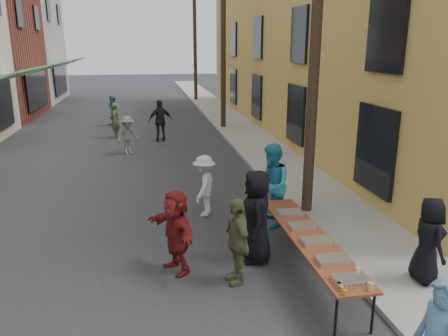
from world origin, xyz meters
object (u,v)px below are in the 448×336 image
object	(u,v)px
utility_pole_far	(195,40)
serving_table	(309,238)
utility_pole_near	(316,29)
catering_tray_sausage	(350,280)
server	(429,240)
utility_pole_mid	(223,38)
guest_front_c	(272,185)
guest_front_a	(257,216)

from	to	relation	value
utility_pole_far	serving_table	size ratio (longest dim) A/B	2.25
utility_pole_near	catering_tray_sausage	size ratio (longest dim) A/B	18.00
utility_pole_far	server	world-z (taller)	utility_pole_far
utility_pole_far	serving_table	bearing A→B (deg)	-92.28
utility_pole_near	utility_pole_mid	bearing A→B (deg)	90.00
server	serving_table	bearing A→B (deg)	71.29
guest_front_c	server	bearing A→B (deg)	37.24
utility_pole_mid	catering_tray_sausage	bearing A→B (deg)	-93.70
utility_pole_far	server	xyz separation A→B (m)	(0.81, -27.68, -3.62)
guest_front_a	utility_pole_far	bearing A→B (deg)	-175.48
utility_pole_near	catering_tray_sausage	world-z (taller)	utility_pole_near
utility_pole_mid	catering_tray_sausage	xyz separation A→B (m)	(-1.07, -16.55, -3.71)
server	utility_pole_mid	bearing A→B (deg)	7.00
utility_pole_near	utility_pole_far	world-z (taller)	same
utility_pole_far	guest_front_a	size ratio (longest dim) A/B	4.83
guest_front_a	server	bearing A→B (deg)	69.91
guest_front_a	catering_tray_sausage	bearing A→B (deg)	27.97
utility_pole_mid	utility_pole_far	bearing A→B (deg)	90.00
guest_front_a	server	size ratio (longest dim) A/B	1.20
utility_pole_mid	server	distance (m)	16.12
utility_pole_mid	guest_front_c	xyz separation A→B (m)	(-1.10, -12.54, -3.52)
guest_front_a	serving_table	bearing A→B (deg)	58.56
server	guest_front_a	bearing A→B (deg)	65.33
catering_tray_sausage	guest_front_a	world-z (taller)	guest_front_a
serving_table	catering_tray_sausage	world-z (taller)	catering_tray_sausage
utility_pole_mid	serving_table	bearing A→B (deg)	-94.11
server	utility_pole_near	bearing A→B (deg)	16.41
serving_table	utility_pole_near	bearing A→B (deg)	69.74
utility_pole_far	guest_front_c	xyz separation A→B (m)	(-1.10, -24.54, -3.52)
catering_tray_sausage	server	xyz separation A→B (m)	(1.88, 0.86, 0.09)
catering_tray_sausage	guest_front_c	size ratio (longest dim) A/B	0.25
utility_pole_near	catering_tray_sausage	xyz separation A→B (m)	(-1.07, -4.55, -3.71)
utility_pole_near	utility_pole_mid	world-z (taller)	same
utility_pole_near	utility_pole_mid	xyz separation A→B (m)	(0.00, 12.00, 0.00)
utility_pole_mid	guest_front_a	xyz separation A→B (m)	(-1.89, -14.21, -3.57)
utility_pole_near	guest_front_c	size ratio (longest dim) A/B	4.58
catering_tray_sausage	guest_front_a	distance (m)	2.48
catering_tray_sausage	server	world-z (taller)	server
utility_pole_near	serving_table	bearing A→B (deg)	-110.26
utility_pole_mid	guest_front_a	size ratio (longest dim) A/B	4.83
utility_pole_near	guest_front_a	bearing A→B (deg)	-130.60
utility_pole_near	utility_pole_far	distance (m)	24.00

